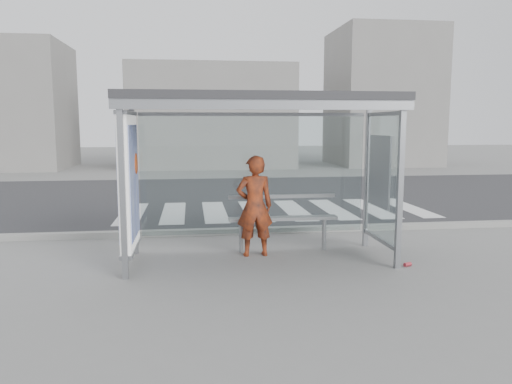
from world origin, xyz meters
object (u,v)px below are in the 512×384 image
Objects in this scene: soda_can at (408,264)px; bus_shelter at (235,136)px; bench at (283,218)px; person at (255,206)px.

bus_shelter is at bearing 164.89° from soda_can.
bench is at bearing 145.12° from soda_can.
bus_shelter reaches higher than person.
person is 0.89× the size of bench.
soda_can is (2.57, -0.69, -1.95)m from bus_shelter.
bus_shelter is 2.29× the size of bench.
bench is at bearing -157.49° from person.
person is (0.33, 0.25, -1.15)m from bus_shelter.
bench is 2.16m from soda_can.
person is at bearing 36.95° from bus_shelter.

